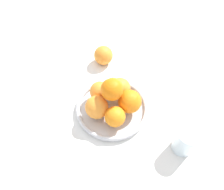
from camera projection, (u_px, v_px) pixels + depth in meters
ground_plane at (112, 110)px, 0.82m from camera, size 4.00×4.00×0.00m
fruit_bowl at (112, 108)px, 0.81m from camera, size 0.27×0.27×0.03m
orange_pile at (113, 98)px, 0.75m from camera, size 0.19×0.19×0.14m
stray_orange at (103, 55)px, 0.93m from camera, size 0.08×0.08×0.08m
drinking_glass at (185, 141)px, 0.69m from camera, size 0.07×0.07×0.10m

